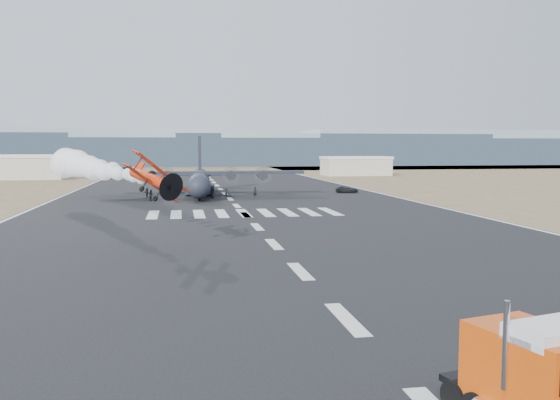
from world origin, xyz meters
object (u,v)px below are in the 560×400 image
object	(u,v)px
semi_truck	(549,385)
crew_f	(147,193)
crew_d	(165,195)
crew_e	(212,193)
hangar_left	(21,167)
crew_b	(151,195)
crew_h	(196,192)
transport_aircraft	(200,180)
crew_a	(226,193)
support_vehicle	(347,190)
crew_c	(198,192)
crew_g	(255,192)
aerobatic_biplane	(152,178)
hangar_right	(356,166)

from	to	relation	value
semi_truck	crew_f	xyz separation A→B (m)	(-16.57, 90.85, -0.98)
crew_d	crew_e	xyz separation A→B (m)	(8.14, 1.03, 0.12)
hangar_left	crew_b	bearing A→B (deg)	-62.27
crew_b	crew_d	distance (m)	3.05
crew_d	crew_h	size ratio (longest dim) A/B	0.97
transport_aircraft	crew_a	bearing A→B (deg)	-56.27
support_vehicle	crew_b	bearing A→B (deg)	121.08
semi_truck	transport_aircraft	size ratio (longest dim) A/B	0.22
transport_aircraft	crew_c	xyz separation A→B (m)	(-0.44, -3.65, -1.90)
semi_truck	crew_b	size ratio (longest dim) A/B	4.59
semi_truck	crew_d	world-z (taller)	semi_truck
hangar_left	crew_f	bearing A→B (deg)	-60.82
crew_b	crew_h	bearing A→B (deg)	-78.64
crew_a	crew_c	distance (m)	5.93
hangar_left	crew_c	world-z (taller)	hangar_left
crew_d	crew_g	distance (m)	15.74
crew_b	support_vehicle	bearing A→B (deg)	-104.71
hangar_left	crew_e	world-z (taller)	hangar_left
transport_aircraft	crew_b	world-z (taller)	transport_aircraft
support_vehicle	crew_c	size ratio (longest dim) A/B	2.38
crew_c	crew_g	bearing A→B (deg)	72.85
crew_b	crew_h	distance (m)	10.23
crew_e	crew_c	bearing A→B (deg)	-14.24
semi_truck	crew_h	size ratio (longest dim) A/B	5.11
hangar_left	aerobatic_biplane	bearing A→B (deg)	-71.42
aerobatic_biplane	crew_a	bearing A→B (deg)	58.82
crew_a	crew_b	xyz separation A→B (m)	(-12.69, -2.71, 0.10)
transport_aircraft	crew_b	xyz separation A→B (m)	(-8.35, -9.86, -1.91)
crew_a	crew_g	world-z (taller)	crew_g
crew_c	transport_aircraft	bearing A→B (deg)	171.18
semi_truck	crew_g	world-z (taller)	semi_truck
crew_a	crew_g	bearing A→B (deg)	89.48
crew_a	crew_e	size ratio (longest dim) A/B	0.89
semi_truck	crew_g	size ratio (longest dim) A/B	4.62
aerobatic_biplane	support_vehicle	xyz separation A→B (m)	(34.40, 59.65, -5.64)
crew_d	crew_e	distance (m)	8.20
transport_aircraft	crew_c	size ratio (longest dim) A/B	20.38
hangar_right	crew_h	world-z (taller)	hangar_right
hangar_right	crew_a	xyz separation A→B (m)	(-46.51, -76.09, -2.19)
crew_c	crew_f	world-z (taller)	crew_c
semi_truck	crew_h	distance (m)	92.02
hangar_left	crew_f	world-z (taller)	hangar_left
support_vehicle	crew_d	distance (m)	35.71
crew_g	crew_h	distance (m)	10.87
support_vehicle	crew_a	bearing A→B (deg)	123.29
hangar_left	semi_truck	xyz separation A→B (m)	(54.37, -158.56, -1.58)
semi_truck	crew_g	bearing A→B (deg)	74.39
hangar_right	semi_truck	xyz separation A→B (m)	(-43.63, -163.56, -1.18)
aerobatic_biplane	crew_c	xyz separation A→B (m)	(5.47, 55.05, -5.33)
transport_aircraft	crew_d	distance (m)	10.10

